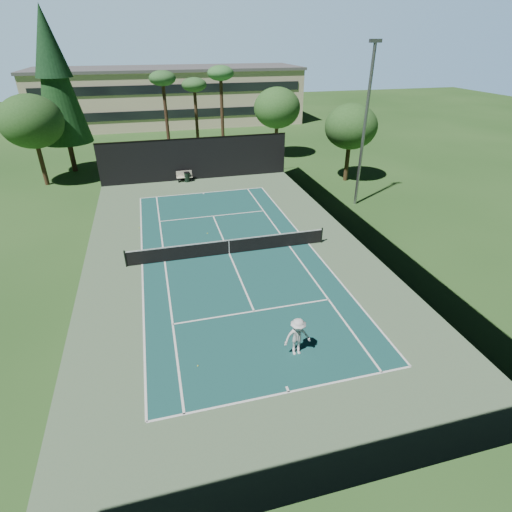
{
  "coord_description": "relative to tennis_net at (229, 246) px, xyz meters",
  "views": [
    {
      "loc": [
        -4.11,
        -22.4,
        12.35
      ],
      "look_at": [
        1.0,
        -3.0,
        1.3
      ],
      "focal_mm": 28.0,
      "sensor_mm": 36.0,
      "label": 1
    }
  ],
  "objects": [
    {
      "name": "tennis_ball_b",
      "position": [
        -2.6,
        0.77,
        -0.52
      ],
      "size": [
        0.08,
        0.08,
        0.08
      ],
      "primitive_type": "sphere",
      "color": "#D2EF36",
      "rests_on": "ground"
    },
    {
      "name": "tennis_ball_c",
      "position": [
        -0.91,
        3.35,
        -0.52
      ],
      "size": [
        0.07,
        0.07,
        0.07
      ],
      "primitive_type": "sphere",
      "color": "#D3F036",
      "rests_on": "ground"
    },
    {
      "name": "decid_tree_a",
      "position": [
        10.0,
        22.0,
        4.86
      ],
      "size": [
        5.12,
        5.12,
        7.62
      ],
      "color": "#46331E",
      "rests_on": "ground"
    },
    {
      "name": "pine_tree",
      "position": [
        -12.0,
        22.0,
        9.0
      ],
      "size": [
        4.8,
        4.8,
        15.0
      ],
      "color": "#452B1D",
      "rests_on": "ground"
    },
    {
      "name": "decid_tree_c",
      "position": [
        -14.0,
        18.0,
        5.21
      ],
      "size": [
        5.44,
        5.44,
        8.09
      ],
      "color": "#4C3220",
      "rests_on": "ground"
    },
    {
      "name": "light_pole",
      "position": [
        12.0,
        6.0,
        5.9
      ],
      "size": [
        0.9,
        0.25,
        12.22
      ],
      "color": "gray",
      "rests_on": "ground"
    },
    {
      "name": "tennis_ball_a",
      "position": [
        -3.3,
        -9.54,
        -0.53
      ],
      "size": [
        0.06,
        0.06,
        0.06
      ],
      "primitive_type": "sphere",
      "color": "yellow",
      "rests_on": "ground"
    },
    {
      "name": "decid_tree_b",
      "position": [
        14.0,
        12.0,
        4.52
      ],
      "size": [
        4.8,
        4.8,
        7.14
      ],
      "color": "#47351E",
      "rests_on": "ground"
    },
    {
      "name": "palm_c",
      "position": [
        4.0,
        23.0,
        8.05
      ],
      "size": [
        2.8,
        2.8,
        9.77
      ],
      "color": "#442D1D",
      "rests_on": "ground"
    },
    {
      "name": "palm_a",
      "position": [
        -2.0,
        24.0,
        7.63
      ],
      "size": [
        2.8,
        2.8,
        9.32
      ],
      "color": "#422B1C",
      "rests_on": "ground"
    },
    {
      "name": "court_surface",
      "position": [
        0.0,
        0.0,
        -0.55
      ],
      "size": [
        10.97,
        23.77,
        0.01
      ],
      "primitive_type": "cube",
      "color": "#174A47",
      "rests_on": "ground"
    },
    {
      "name": "ground",
      "position": [
        0.0,
        0.0,
        -0.56
      ],
      "size": [
        160.0,
        160.0,
        0.0
      ],
      "primitive_type": "plane",
      "color": "#264F1D",
      "rests_on": "ground"
    },
    {
      "name": "player",
      "position": [
        1.06,
        -9.85,
        0.38
      ],
      "size": [
        1.21,
        0.69,
        1.87
      ],
      "primitive_type": "imported",
      "rotation": [
        0.0,
        0.0,
        -0.0
      ],
      "color": "silver",
      "rests_on": "ground"
    },
    {
      "name": "park_bench",
      "position": [
        -1.26,
        15.62,
        -0.01
      ],
      "size": [
        1.5,
        0.45,
        1.02
      ],
      "color": "beige",
      "rests_on": "ground"
    },
    {
      "name": "campus_building",
      "position": [
        0.0,
        45.98,
        3.65
      ],
      "size": [
        40.5,
        12.5,
        8.3
      ],
      "color": "beige",
      "rests_on": "ground"
    },
    {
      "name": "fence",
      "position": [
        0.0,
        0.06,
        1.45
      ],
      "size": [
        18.04,
        32.05,
        4.03
      ],
      "color": "black",
      "rests_on": "ground"
    },
    {
      "name": "trash_bin",
      "position": [
        -1.02,
        15.46,
        -0.08
      ],
      "size": [
        0.56,
        0.56,
        0.95
      ],
      "color": "black",
      "rests_on": "ground"
    },
    {
      "name": "tennis_ball_d",
      "position": [
        -5.62,
        5.56,
        -0.52
      ],
      "size": [
        0.07,
        0.07,
        0.07
      ],
      "primitive_type": "sphere",
      "color": "#C2E133",
      "rests_on": "ground"
    },
    {
      "name": "palm_b",
      "position": [
        1.5,
        26.0,
        6.8
      ],
      "size": [
        2.8,
        2.8,
        8.42
      ],
      "color": "#402C1B",
      "rests_on": "ground"
    },
    {
      "name": "court_lines",
      "position": [
        0.0,
        0.0,
        -0.54
      ],
      "size": [
        11.07,
        23.87,
        0.01
      ],
      "color": "white",
      "rests_on": "ground"
    },
    {
      "name": "apron_slab",
      "position": [
        0.0,
        0.0,
        -0.55
      ],
      "size": [
        18.0,
        32.0,
        0.01
      ],
      "primitive_type": "cube",
      "color": "#53704E",
      "rests_on": "ground"
    },
    {
      "name": "tennis_net",
      "position": [
        0.0,
        0.0,
        0.0
      ],
      "size": [
        12.9,
        0.1,
        1.1
      ],
      "color": "black",
      "rests_on": "ground"
    }
  ]
}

